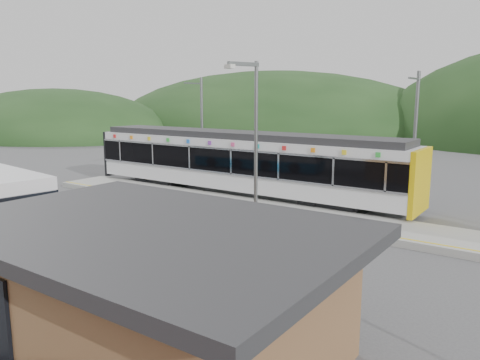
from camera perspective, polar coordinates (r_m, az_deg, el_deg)
The scene contains 9 objects.
ground at distance 21.57m, azimuth -4.76°, elevation -5.32°, with size 120.00×120.00×0.00m, color #4C4C4F.
hills at distance 23.12m, azimuth 15.91°, elevation -4.62°, with size 146.00×149.00×26.00m.
platform at distance 24.07m, azimuth 0.26°, elevation -3.28°, with size 26.00×3.20×0.30m, color #9E9E99.
yellow_line at distance 23.01m, azimuth -1.59°, elevation -3.52°, with size 26.00×0.10×0.01m, color yellow.
train at distance 27.06m, azimuth -0.05°, elevation 2.33°, with size 20.44×3.01×3.74m.
catenary_mast_west at distance 31.92m, azimuth -4.71°, elevation 6.34°, with size 0.18×1.80×7.00m.
catenary_mast_east at distance 25.40m, azimuth 20.50°, elevation 4.78°, with size 0.18×1.80×7.00m.
station_shelter at distance 10.93m, azimuth -11.03°, elevation -12.48°, with size 9.20×6.20×3.00m.
lamp_post at distance 15.14m, azimuth 1.68°, elevation 3.80°, with size 0.49×1.23×6.83m.
Camera 1 is at (13.35, -15.94, 5.71)m, focal length 35.00 mm.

